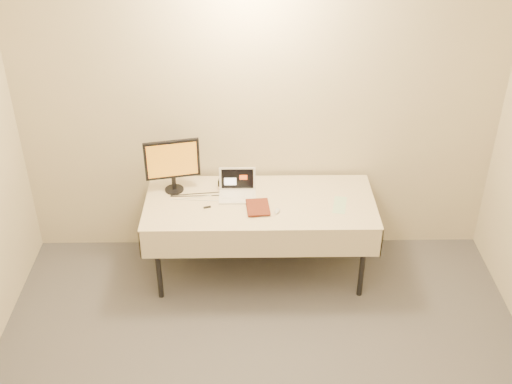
{
  "coord_description": "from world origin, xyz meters",
  "views": [
    {
      "loc": [
        -0.09,
        -2.29,
        3.55
      ],
      "look_at": [
        -0.03,
        1.99,
        0.86
      ],
      "focal_mm": 45.0,
      "sensor_mm": 36.0,
      "label": 1
    }
  ],
  "objects_px": {
    "book": "(246,197)",
    "monitor": "(172,162)",
    "laptop": "(237,189)",
    "table": "(260,208)"
  },
  "relations": [
    {
      "from": "laptop",
      "to": "book",
      "type": "xyz_separation_m",
      "value": [
        0.07,
        -0.22,
        0.07
      ]
    },
    {
      "from": "table",
      "to": "monitor",
      "type": "height_order",
      "value": "monitor"
    },
    {
      "from": "monitor",
      "to": "book",
      "type": "height_order",
      "value": "monitor"
    },
    {
      "from": "laptop",
      "to": "book",
      "type": "distance_m",
      "value": 0.24
    },
    {
      "from": "book",
      "to": "monitor",
      "type": "bearing_deg",
      "value": 148.86
    },
    {
      "from": "laptop",
      "to": "book",
      "type": "height_order",
      "value": "book"
    },
    {
      "from": "monitor",
      "to": "book",
      "type": "relative_size",
      "value": 1.9
    },
    {
      "from": "table",
      "to": "monitor",
      "type": "relative_size",
      "value": 4.05
    },
    {
      "from": "table",
      "to": "laptop",
      "type": "bearing_deg",
      "value": 150.38
    },
    {
      "from": "laptop",
      "to": "monitor",
      "type": "height_order",
      "value": "monitor"
    }
  ]
}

